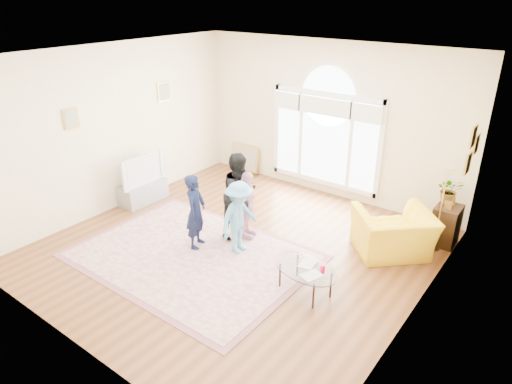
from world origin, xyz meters
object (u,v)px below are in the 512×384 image
Objects in this scene: television at (141,169)px; coffee_table at (306,269)px; tv_console at (143,192)px; armchair at (393,233)px; area_rug at (192,256)px.

coffee_table is (4.32, -0.66, -0.33)m from television.
armchair is at bearing 12.99° from tv_console.
coffee_table is (4.33, -0.66, 0.19)m from tv_console.
coffee_table is at bearing 27.61° from armchair.
tv_console is 0.92× the size of television.
television reaches higher than tv_console.
television is at bearing -30.90° from armchair.
area_rug is 3.05× the size of armchair.
coffee_table is at bearing 8.28° from area_rug.
coffee_table reaches higher than area_rug.
armchair is (0.60, 1.79, -0.02)m from coffee_table.
television is (-2.31, 0.95, 0.72)m from area_rug.
television is at bearing 157.71° from area_rug.
armchair is at bearing 38.67° from area_rug.
tv_console is at bearing -30.92° from armchair.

